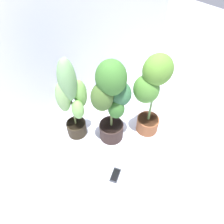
% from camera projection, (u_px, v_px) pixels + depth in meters
% --- Properties ---
extents(ground_plane, '(8.00, 8.00, 0.00)m').
position_uv_depth(ground_plane, '(121.00, 140.00, 2.10)').
color(ground_plane, silver).
rests_on(ground_plane, ground).
extents(mylar_back_wall, '(3.20, 0.01, 2.00)m').
position_uv_depth(mylar_back_wall, '(59.00, 13.00, 1.81)').
color(mylar_back_wall, silver).
rests_on(mylar_back_wall, ground).
extents(potted_plant_center, '(0.42, 0.31, 0.90)m').
position_uv_depth(potted_plant_center, '(111.00, 99.00, 1.75)').
color(potted_plant_center, '#30201D').
rests_on(potted_plant_center, ground).
extents(potted_plant_front_right, '(0.37, 0.31, 0.89)m').
position_uv_depth(potted_plant_front_right, '(151.00, 91.00, 1.80)').
color(potted_plant_front_right, '#955431').
rests_on(potted_plant_front_right, ground).
extents(potted_plant_back_left, '(0.32, 0.25, 0.90)m').
position_uv_depth(potted_plant_back_left, '(72.00, 100.00, 1.82)').
color(potted_plant_back_left, '#2E2517').
rests_on(potted_plant_back_left, ground).
extents(cell_phone, '(0.16, 0.13, 0.01)m').
position_uv_depth(cell_phone, '(115.00, 175.00, 1.83)').
color(cell_phone, '#2B2E36').
rests_on(cell_phone, ground).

